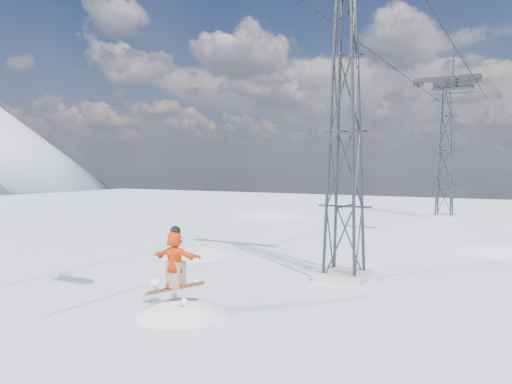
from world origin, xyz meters
TOP-DOWN VIEW (x-y plane):
  - ground at (0.00, 0.00)m, footprint 120.00×120.00m
  - snow_terrain at (-4.77, 21.24)m, footprint 39.00×37.00m
  - lift_tower_near at (0.80, 8.00)m, footprint 5.20×1.80m
  - lift_tower_far at (0.80, 33.00)m, footprint 5.20×1.80m
  - haul_cables at (0.80, 19.50)m, footprint 4.46×51.00m
  - snowboarder_jump at (-1.81, 1.52)m, footprint 4.40×4.40m
  - lift_chair_mid at (3.00, 19.73)m, footprint 2.16×0.62m

SIDE VIEW (x-z plane):
  - snow_terrain at x=-4.77m, z-range -20.59..1.41m
  - snowboarder_jump at x=-1.81m, z-range -4.91..1.62m
  - ground at x=0.00m, z-range 0.00..0.00m
  - lift_tower_near at x=0.80m, z-range -0.24..11.18m
  - lift_tower_far at x=0.80m, z-range -0.24..11.18m
  - lift_chair_mid at x=3.00m, z-range 7.37..10.05m
  - haul_cables at x=0.80m, z-range 10.82..10.88m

